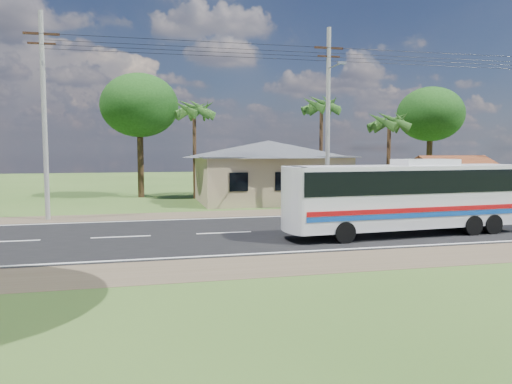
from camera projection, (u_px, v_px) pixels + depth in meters
ground at (318, 230)px, 23.57m from camera, size 120.00×120.00×0.00m
road at (318, 229)px, 23.57m from camera, size 120.00×16.00×0.03m
house at (268, 165)px, 36.16m from camera, size 12.40×10.00×5.00m
waiting_shed at (452, 164)px, 34.57m from camera, size 5.20×4.48×3.35m
concrete_barrier at (465, 202)px, 31.72m from camera, size 7.00×0.30×0.90m
utility_poles at (323, 116)px, 29.97m from camera, size 32.80×2.22×11.00m
palm_near at (389, 122)px, 35.92m from camera, size 2.80×2.80×6.70m
palm_mid at (321, 106)px, 39.35m from camera, size 2.80×2.80×8.20m
palm_far at (194, 111)px, 37.57m from camera, size 2.80×2.80×7.70m
tree_behind_house at (140, 106)px, 38.55m from camera, size 6.00×6.00×9.61m
tree_behind_shed at (431, 115)px, 42.18m from camera, size 5.60×5.60×9.02m
coach_bus at (407, 192)px, 21.99m from camera, size 10.92×3.02×3.35m
motorcycle at (450, 198)px, 33.30m from camera, size 2.01×1.14×1.00m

